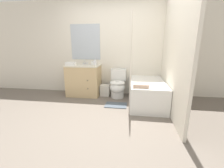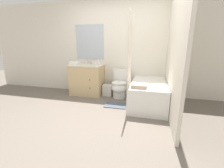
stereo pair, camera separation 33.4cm
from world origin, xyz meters
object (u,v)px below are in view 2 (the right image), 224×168
tissue_box (97,63)px  hand_towel_folded (74,63)px  sink_faucet (89,63)px  bath_mat (116,105)px  toilet (120,86)px  vanity_cabinet (87,79)px  bath_towel_folded (139,86)px  bathtub (148,94)px  wastebasket (108,90)px  soap_dispenser (98,62)px

tissue_box → hand_towel_folded: tissue_box is taller
sink_faucet → bath_mat: bearing=-40.1°
tissue_box → hand_towel_folded: 0.60m
toilet → vanity_cabinet: bearing=176.3°
sink_faucet → toilet: 1.10m
bath_towel_folded → bathtub: bearing=69.5°
bath_mat → wastebasket: bearing=120.1°
tissue_box → soap_dispenser: soap_dispenser is taller
sink_faucet → hand_towel_folded: (-0.28, -0.34, 0.01)m
hand_towel_folded → bath_mat: hand_towel_folded is taller
bathtub → bath_towel_folded: bearing=-110.5°
bath_mat → soap_dispenser: bearing=135.5°
bathtub → bath_mat: bathtub is taller
bath_towel_folded → bath_mat: bath_towel_folded is taller
vanity_cabinet → wastebasket: size_ratio=2.91×
soap_dispenser → bath_towel_folded: 1.48m
tissue_box → bathtub: bearing=-18.2°
vanity_cabinet → bathtub: size_ratio=0.63×
toilet → wastebasket: size_ratio=2.41×
wastebasket → bath_mat: 0.77m
vanity_cabinet → soap_dispenser: 0.58m
vanity_cabinet → bath_mat: vanity_cabinet is taller
bathtub → wastebasket: bearing=158.6°
toilet → tissue_box: (-0.64, 0.11, 0.55)m
toilet → bathtub: (0.73, -0.34, -0.05)m
bathtub → tissue_box: size_ratio=9.91×
toilet → bath_towel_folded: toilet is taller
bath_towel_folded → wastebasket: bearing=134.7°
soap_dispenser → bath_towel_folded: soap_dispenser is taller
bathtub → toilet: bearing=154.7°
toilet → soap_dispenser: (-0.60, 0.04, 0.58)m
wastebasket → soap_dispenser: (-0.25, -0.04, 0.75)m
bathtub → hand_towel_folded: size_ratio=5.69×
vanity_cabinet → wastebasket: vanity_cabinet is taller
wastebasket → soap_dispenser: size_ratio=1.77×
bathtub → wastebasket: bathtub is taller
vanity_cabinet → toilet: bearing=-3.7°
hand_towel_folded → soap_dispenser: bearing=14.0°
tissue_box → bath_towel_folded: size_ratio=0.46×
bath_towel_folded → sink_faucet: bearing=144.2°
sink_faucet → toilet: sink_faucet is taller
vanity_cabinet → toilet: size_ratio=1.21×
hand_towel_folded → bath_towel_folded: bearing=-22.4°
toilet → sink_faucet: bearing=165.9°
wastebasket → hand_towel_folded: size_ratio=1.24×
soap_dispenser → bath_mat: 1.25m
toilet → bath_mat: bearing=-87.5°
bathtub → bath_mat: 0.79m
toilet → soap_dispenser: 0.84m
bathtub → soap_dispenser: 1.52m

